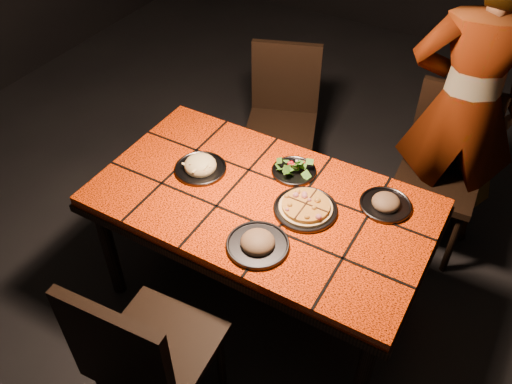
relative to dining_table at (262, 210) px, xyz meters
The scene contains 11 objects.
room_shell 0.83m from the dining_table, ahead, with size 6.04×7.04×3.08m.
dining_table is the anchor object (origin of this frame).
chair_near 0.88m from the dining_table, 93.60° to the right, with size 0.49×0.49×1.02m.
chair_far_left 1.05m from the dining_table, 111.94° to the left, with size 0.56×0.56×0.96m.
chair_far_right 1.16m from the dining_table, 55.88° to the left, with size 0.48×0.48×0.99m.
diner 1.23m from the dining_table, 56.47° to the left, with size 0.66×0.43×1.81m, color brown.
plate_pizza 0.24m from the dining_table, ahead, with size 0.30×0.30×0.04m.
plate_pasta 0.39m from the dining_table, behind, with size 0.26×0.26×0.09m.
plate_salad 0.27m from the dining_table, 79.43° to the left, with size 0.23×0.23×0.07m.
plate_mushroom_a 0.32m from the dining_table, 63.91° to the right, with size 0.28×0.28×0.09m.
plate_mushroom_b 0.59m from the dining_table, 24.82° to the left, with size 0.24×0.24×0.08m.
Camera 1 is at (0.91, -1.63, 2.52)m, focal length 38.00 mm.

